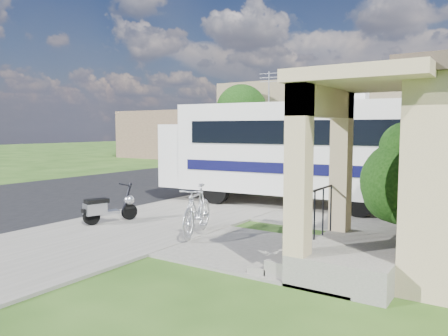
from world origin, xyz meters
The scene contains 18 objects.
ground centered at (0.00, 0.00, 0.00)m, with size 120.00×120.00×0.00m, color #203E10.
street_slab centered at (-7.50, 10.00, 0.01)m, with size 9.00×80.00×0.02m, color black.
sidewalk_slab centered at (-1.00, 10.00, 0.03)m, with size 4.00×80.00×0.06m, color #626058.
driveway_slab centered at (1.50, 4.50, 0.03)m, with size 7.00×6.00×0.05m, color #626058.
walk_slab centered at (3.00, -1.00, 0.03)m, with size 4.00×3.00×0.05m, color #626058.
warehouse centered at (0.00, 13.97, 1.99)m, with size 12.50×8.40×5.04m.
distant_bldg_far centered at (-17.00, 22.00, 2.00)m, with size 10.00×8.00×4.00m, color brown.
distant_bldg_near centered at (-15.00, 34.00, 1.60)m, with size 8.00×7.00×3.20m, color brown.
street_tree_a centered at (-3.70, 9.05, 3.25)m, with size 2.44×2.40×4.58m.
street_tree_b centered at (-3.70, 19.05, 3.39)m, with size 2.44×2.40×4.73m.
street_tree_c centered at (-3.70, 28.05, 3.10)m, with size 2.44×2.40×4.42m.
motorhome centered at (0.83, 4.40, 1.86)m, with size 8.67×3.49×4.33m.
shrub centered at (4.92, 1.94, 1.36)m, with size 2.17×2.07×2.66m.
scooter centered at (-1.86, -0.98, 0.45)m, with size 0.73×1.49×1.00m.
bicycle centered at (0.87, -0.72, 0.58)m, with size 0.54×1.92×1.15m, color #AFB0B7.
pickup_truck centered at (-5.80, 13.12, 0.84)m, with size 2.79×6.06×1.68m, color silver.
van centered at (-6.62, 19.61, 0.84)m, with size 2.36×5.81×1.69m, color silver.
garden_hose centered at (3.39, -0.11, 0.08)m, with size 0.35×0.35×0.16m, color #146424.
Camera 1 is at (6.84, -8.66, 2.51)m, focal length 35.00 mm.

